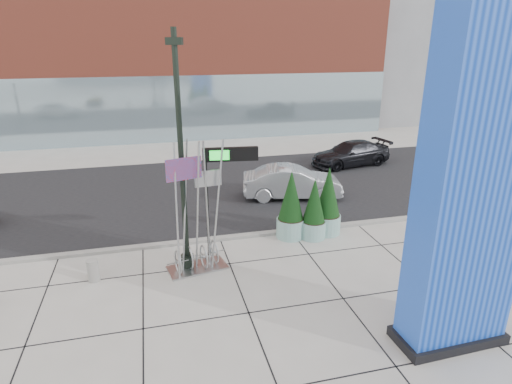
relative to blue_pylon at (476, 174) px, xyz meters
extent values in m
plane|color=#9E9991|center=(-5.87, 3.41, -4.61)|extent=(160.00, 160.00, 0.00)
cube|color=black|center=(-5.87, 13.41, -4.60)|extent=(80.00, 12.00, 0.02)
cube|color=gray|center=(-5.87, 7.41, -4.55)|extent=(80.00, 0.30, 0.12)
cube|color=#AB4431|center=(-4.87, 30.41, 0.89)|extent=(34.00, 10.00, 11.00)
cube|color=#8CA5B2|center=(-4.87, 25.61, -2.11)|extent=(34.00, 0.60, 5.00)
cube|color=slate|center=(20.13, 35.41, 4.39)|extent=(20.00, 18.00, 18.00)
cube|color=#0B36AD|center=(0.00, 0.00, 0.16)|extent=(2.68, 1.14, 9.54)
cube|color=black|center=(0.00, 0.00, -4.48)|extent=(2.90, 1.36, 0.26)
cylinder|color=black|center=(-6.33, 5.53, -0.66)|extent=(0.18, 0.18, 7.89)
cylinder|color=black|center=(-6.33, 5.53, -4.36)|extent=(0.43, 0.43, 0.49)
cube|color=black|center=(-6.33, 5.53, 2.89)|extent=(0.54, 0.37, 0.22)
cube|color=#ADB0B2|center=(-6.02, 5.39, -4.58)|extent=(2.16, 1.37, 0.05)
cylinder|color=#ADB0B2|center=(-6.66, 5.20, -2.33)|extent=(0.07, 0.07, 4.57)
cylinder|color=#ADB0B2|center=(-6.29, 5.52, -2.33)|extent=(0.07, 0.07, 4.57)
cylinder|color=#ADB0B2|center=(-5.93, 5.29, -2.33)|extent=(0.07, 0.07, 4.57)
cylinder|color=#ADB0B2|center=(-5.52, 5.57, -2.33)|extent=(0.07, 0.07, 4.57)
cylinder|color=#ADB0B2|center=(-5.29, 5.16, -2.33)|extent=(0.07, 0.07, 4.57)
torus|color=#ADB0B2|center=(-6.70, 5.29, -4.17)|extent=(0.22, 0.83, 0.83)
torus|color=#ADB0B2|center=(-6.25, 5.48, -4.17)|extent=(0.22, 0.83, 0.83)
torus|color=#ADB0B2|center=(-5.79, 5.29, -4.17)|extent=(0.22, 0.83, 0.83)
torus|color=#ADB0B2|center=(-5.33, 5.48, -4.17)|extent=(0.22, 0.83, 0.83)
cube|color=red|center=(-6.29, 5.39, -0.96)|extent=(1.16, 0.37, 0.73)
cube|color=#ADB0B2|center=(-5.47, 5.48, -1.41)|extent=(0.91, 0.13, 0.55)
cylinder|color=gray|center=(-9.43, 5.41, -4.23)|extent=(0.39, 0.39, 0.75)
cylinder|color=black|center=(-5.48, 6.21, -2.60)|extent=(0.10, 0.10, 4.02)
cube|color=black|center=(-4.62, 6.21, -0.78)|extent=(1.92, 0.38, 0.48)
cube|color=#19D833|center=(-5.00, 6.11, -0.78)|extent=(0.67, 0.09, 0.34)
cylinder|color=#87B6AE|center=(-0.50, 7.01, -4.21)|extent=(1.13, 1.13, 0.79)
cylinder|color=black|center=(-0.50, 7.01, -3.82)|extent=(1.04, 1.04, 0.07)
cone|color=black|center=(-0.50, 7.01, -2.81)|extent=(1.01, 1.01, 2.03)
cylinder|color=#87B6AE|center=(-1.20, 6.73, -4.26)|extent=(1.01, 1.01, 0.70)
cylinder|color=black|center=(-1.20, 6.73, -3.90)|extent=(0.93, 0.93, 0.06)
cone|color=black|center=(-1.20, 6.73, -3.00)|extent=(0.90, 0.90, 1.81)
cylinder|color=#87B6AE|center=(-2.07, 7.01, -4.22)|extent=(1.12, 1.12, 0.79)
cylinder|color=black|center=(-2.07, 7.01, -3.82)|extent=(1.03, 1.03, 0.07)
cone|color=black|center=(-2.07, 7.01, -2.81)|extent=(1.01, 1.01, 2.02)
imported|color=#A0A1A7|center=(-0.55, 11.30, -3.80)|extent=(5.13, 2.66, 1.61)
imported|color=black|center=(4.94, 16.02, -3.86)|extent=(5.44, 2.96, 1.50)
camera|label=1|loc=(-7.24, -7.90, 2.94)|focal=30.00mm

